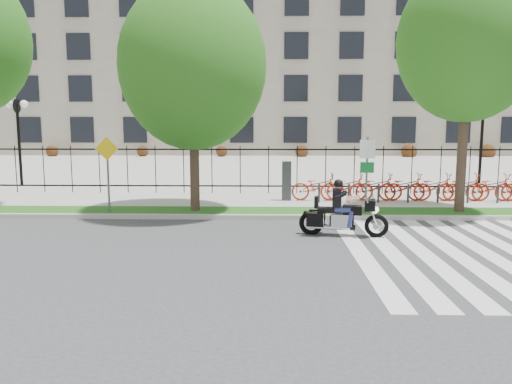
{
  "coord_description": "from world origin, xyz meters",
  "views": [
    {
      "loc": [
        -0.01,
        -11.76,
        3.07
      ],
      "look_at": [
        -0.38,
        3.0,
        1.04
      ],
      "focal_mm": 35.0,
      "sensor_mm": 36.0,
      "label": 1
    }
  ],
  "objects": [
    {
      "name": "street_tree_1",
      "position": [
        -2.5,
        4.95,
        4.97
      ],
      "size": [
        4.84,
        4.84,
        7.61
      ],
      "color": "#36281D",
      "rests_on": "grass_verge"
    },
    {
      "name": "sign_pole_warning",
      "position": [
        -5.34,
        4.58,
        1.74
      ],
      "size": [
        0.78,
        0.09,
        2.49
      ],
      "color": "#59595B",
      "rests_on": "grass_verge"
    },
    {
      "name": "street_tree_2",
      "position": [
        6.41,
        4.95,
        5.69
      ],
      "size": [
        4.52,
        4.52,
        8.15
      ],
      "color": "#36281D",
      "rests_on": "grass_verge"
    },
    {
      "name": "motorcycle_rider",
      "position": [
        2.04,
        1.77,
        0.63
      ],
      "size": [
        2.42,
        0.97,
        1.89
      ],
      "color": "black",
      "rests_on": "ground"
    },
    {
      "name": "office_building",
      "position": [
        0.0,
        44.92,
        9.97
      ],
      "size": [
        60.0,
        21.9,
        20.15
      ],
      "color": "gray",
      "rests_on": "ground"
    },
    {
      "name": "lamp_post_left",
      "position": [
        -12.0,
        12.0,
        3.21
      ],
      "size": [
        1.06,
        0.7,
        4.25
      ],
      "color": "black",
      "rests_on": "ground"
    },
    {
      "name": "sidewalk",
      "position": [
        0.0,
        7.45,
        0.07
      ],
      "size": [
        60.0,
        3.5,
        0.15
      ],
      "primitive_type": "cube",
      "color": "#A9A69E",
      "rests_on": "ground"
    },
    {
      "name": "sign_pole_regulatory",
      "position": [
        3.22,
        4.58,
        1.74
      ],
      "size": [
        0.5,
        0.09,
        2.5
      ],
      "color": "#59595B",
      "rests_on": "grass_verge"
    },
    {
      "name": "bike_share_station",
      "position": [
        6.23,
        7.2,
        0.68
      ],
      "size": [
        11.18,
        0.89,
        1.5
      ],
      "color": "#2D2D33",
      "rests_on": "sidewalk"
    },
    {
      "name": "iron_fence",
      "position": [
        0.0,
        9.2,
        1.15
      ],
      "size": [
        30.0,
        0.06,
        2.0
      ],
      "primitive_type": null,
      "color": "black",
      "rests_on": "sidewalk"
    },
    {
      "name": "grass_verge",
      "position": [
        0.0,
        4.95,
        0.07
      ],
      "size": [
        60.0,
        1.5,
        0.15
      ],
      "primitive_type": "cube",
      "color": "#1B4711",
      "rests_on": "ground"
    },
    {
      "name": "plaza",
      "position": [
        0.0,
        25.0,
        0.05
      ],
      "size": [
        80.0,
        34.0,
        0.1
      ],
      "primitive_type": "cube",
      "color": "#A9A69E",
      "rests_on": "ground"
    },
    {
      "name": "ground",
      "position": [
        0.0,
        0.0,
        0.0
      ],
      "size": [
        120.0,
        120.0,
        0.0
      ],
      "primitive_type": "plane",
      "color": "#353537",
      "rests_on": "ground"
    },
    {
      "name": "lamp_post_right",
      "position": [
        10.0,
        12.0,
        3.21
      ],
      "size": [
        1.06,
        0.7,
        4.25
      ],
      "color": "black",
      "rests_on": "ground"
    },
    {
      "name": "crosswalk_stripes",
      "position": [
        4.83,
        0.0,
        0.01
      ],
      "size": [
        5.7,
        8.0,
        0.01
      ],
      "primitive_type": null,
      "color": "silver",
      "rests_on": "ground"
    },
    {
      "name": "curb",
      "position": [
        0.0,
        4.1,
        0.07
      ],
      "size": [
        60.0,
        0.2,
        0.15
      ],
      "primitive_type": "cube",
      "color": "#ACABA2",
      "rests_on": "ground"
    }
  ]
}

